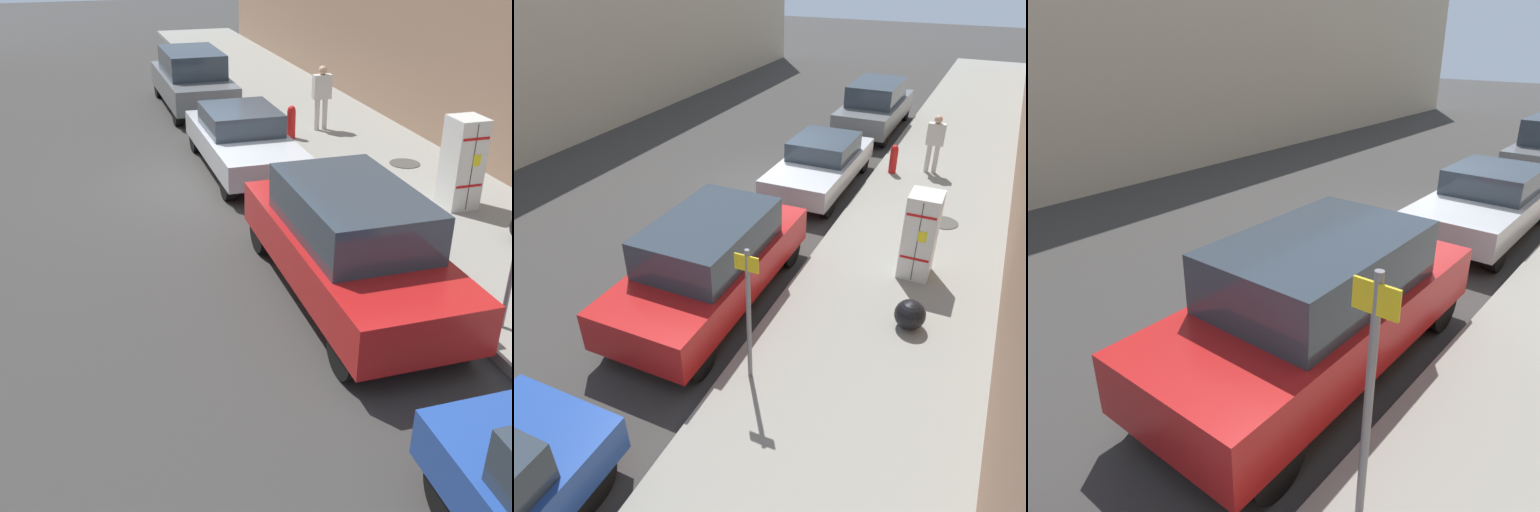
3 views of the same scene
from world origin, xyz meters
The scene contains 5 objects.
ground_plane centered at (0.00, 0.00, 0.00)m, with size 80.00×80.00×0.00m, color #383533.
building_facade_across centered at (8.75, 0.00, 3.97)m, with size 2.06×37.40×7.94m, color beige.
street_sign_post centered at (-2.80, 6.90, 1.44)m, with size 0.36×0.07×2.26m.
parked_sedan_silver centered at (-1.20, -0.71, 0.72)m, with size 1.82×4.47×1.39m.
parked_suv_red centered at (-1.20, 5.27, 0.92)m, with size 1.87×4.84×1.76m.
Camera 3 is at (-4.19, 9.58, 3.84)m, focal length 35.00 mm.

